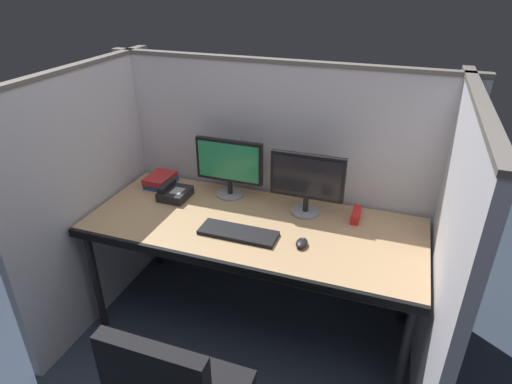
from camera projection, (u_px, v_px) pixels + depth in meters
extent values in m
plane|color=#2D3847|center=(236.00, 356.00, 2.55)|extent=(8.00, 8.00, 0.00)
cube|color=silver|center=(276.00, 185.00, 2.81)|extent=(2.20, 0.05, 1.55)
cube|color=#605B56|center=(279.00, 61.00, 2.45)|extent=(2.21, 0.06, 0.02)
cube|color=silver|center=(95.00, 199.00, 2.65)|extent=(0.05, 1.40, 1.55)
cube|color=#605B56|center=(69.00, 68.00, 2.29)|extent=(0.06, 1.41, 0.02)
cube|color=silver|center=(442.00, 265.00, 2.07)|extent=(0.05, 1.40, 1.55)
cube|color=#605B56|center=(482.00, 103.00, 1.70)|extent=(0.06, 1.41, 0.02)
cube|color=tan|center=(253.00, 227.00, 2.47)|extent=(1.90, 0.80, 0.04)
cube|color=black|center=(227.00, 267.00, 2.15)|extent=(1.90, 0.02, 0.05)
cylinder|color=black|center=(96.00, 281.00, 2.62)|extent=(0.04, 0.04, 0.70)
cylinder|color=black|center=(403.00, 360.00, 2.09)|extent=(0.04, 0.04, 0.70)
cylinder|color=black|center=(155.00, 225.00, 3.19)|extent=(0.04, 0.04, 0.70)
cylinder|color=black|center=(408.00, 276.00, 2.66)|extent=(0.04, 0.04, 0.70)
cylinder|color=gray|center=(230.00, 194.00, 2.76)|extent=(0.17, 0.17, 0.01)
cylinder|color=black|center=(230.00, 187.00, 2.74)|extent=(0.03, 0.03, 0.09)
cube|color=black|center=(229.00, 161.00, 2.66)|extent=(0.43, 0.03, 0.27)
cube|color=#268C59|center=(228.00, 162.00, 2.64)|extent=(0.39, 0.01, 0.23)
cylinder|color=gray|center=(305.00, 212.00, 2.57)|extent=(0.17, 0.17, 0.01)
cylinder|color=black|center=(306.00, 204.00, 2.54)|extent=(0.03, 0.03, 0.09)
cube|color=black|center=(307.00, 176.00, 2.46)|extent=(0.43, 0.03, 0.27)
cube|color=black|center=(307.00, 178.00, 2.45)|extent=(0.39, 0.01, 0.23)
cube|color=black|center=(238.00, 233.00, 2.36)|extent=(0.43, 0.15, 0.02)
ellipsoid|color=black|center=(302.00, 243.00, 2.26)|extent=(0.06, 0.10, 0.03)
cylinder|color=#59595B|center=(303.00, 239.00, 2.27)|extent=(0.01, 0.01, 0.01)
cube|color=red|center=(356.00, 215.00, 2.49)|extent=(0.04, 0.15, 0.06)
cube|color=#1E478C|center=(161.00, 182.00, 2.89)|extent=(0.15, 0.21, 0.04)
cube|color=#B22626|center=(160.00, 178.00, 2.87)|extent=(0.15, 0.21, 0.04)
cube|color=black|center=(175.00, 194.00, 2.73)|extent=(0.17, 0.19, 0.06)
cube|color=black|center=(167.00, 186.00, 2.72)|extent=(0.04, 0.17, 0.03)
cube|color=gray|center=(177.00, 191.00, 2.70)|extent=(0.07, 0.09, 0.00)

